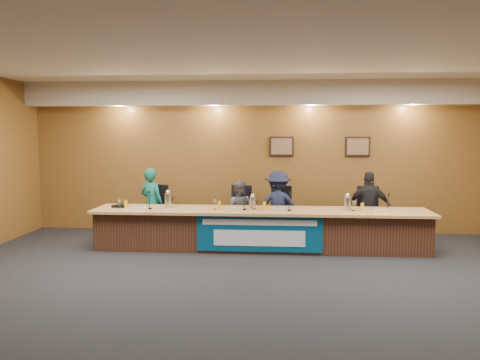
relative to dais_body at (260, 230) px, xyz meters
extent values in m
plane|color=black|center=(0.00, -2.40, -0.35)|extent=(10.00, 10.00, 0.00)
cube|color=silver|center=(0.00, -2.40, 2.85)|extent=(10.00, 8.00, 0.04)
cube|color=brown|center=(0.00, 1.60, 1.25)|extent=(10.00, 0.04, 3.20)
cube|color=beige|center=(0.00, 1.35, 2.60)|extent=(10.00, 0.50, 0.50)
cube|color=#422417|center=(0.00, 0.00, 0.00)|extent=(6.00, 0.80, 0.70)
cube|color=#B4854C|center=(0.00, -0.05, 0.38)|extent=(6.10, 0.95, 0.05)
cube|color=navy|center=(0.00, -0.41, 0.03)|extent=(2.20, 0.02, 0.65)
cube|color=silver|center=(0.00, -0.43, 0.23)|extent=(2.00, 0.01, 0.10)
cube|color=silver|center=(0.00, -0.43, -0.05)|extent=(1.60, 0.01, 0.28)
cube|color=black|center=(0.40, 1.57, 1.50)|extent=(0.52, 0.04, 0.42)
cube|color=black|center=(2.00, 1.57, 1.50)|extent=(0.52, 0.04, 0.42)
imported|color=#0E554A|center=(-2.20, 0.68, 0.37)|extent=(0.62, 0.53, 1.44)
imported|color=#4E4D53|center=(-0.45, 0.68, 0.25)|extent=(0.63, 0.52, 1.21)
imported|color=#131931|center=(0.33, 0.68, 0.35)|extent=(0.91, 0.53, 1.40)
imported|color=black|center=(2.10, 0.68, 0.35)|extent=(0.87, 0.49, 1.40)
cube|color=black|center=(-2.20, 0.78, 0.13)|extent=(0.63, 0.63, 0.08)
cube|color=black|center=(-0.45, 0.78, 0.13)|extent=(0.55, 0.55, 0.08)
cube|color=black|center=(0.33, 0.78, 0.13)|extent=(0.61, 0.61, 0.08)
cube|color=black|center=(2.10, 0.78, 0.13)|extent=(0.54, 0.54, 0.08)
cube|color=white|center=(-2.20, -0.29, 0.45)|extent=(0.24, 0.08, 0.10)
cylinder|color=black|center=(-2.01, -0.16, 0.41)|extent=(0.07, 0.07, 0.02)
cylinder|color=#F4A213|center=(-2.49, -0.08, 0.47)|extent=(0.06, 0.06, 0.15)
cylinder|color=silver|center=(-2.59, -0.12, 0.49)|extent=(0.08, 0.08, 0.18)
cube|color=white|center=(-0.42, -0.31, 0.45)|extent=(0.24, 0.08, 0.10)
cylinder|color=black|center=(-0.28, -0.13, 0.41)|extent=(0.07, 0.07, 0.02)
cylinder|color=#F4A213|center=(-0.74, -0.09, 0.47)|extent=(0.06, 0.06, 0.15)
cylinder|color=silver|center=(-0.81, -0.12, 0.49)|extent=(0.08, 0.08, 0.18)
cube|color=white|center=(0.35, -0.33, 0.45)|extent=(0.24, 0.08, 0.10)
cylinder|color=black|center=(0.53, -0.16, 0.41)|extent=(0.07, 0.07, 0.02)
cylinder|color=#F4A213|center=(0.08, -0.12, 0.47)|extent=(0.06, 0.06, 0.15)
cylinder|color=silver|center=(-0.11, -0.07, 0.49)|extent=(0.08, 0.08, 0.18)
cube|color=white|center=(2.12, -0.29, 0.45)|extent=(0.24, 0.08, 0.10)
cylinder|color=black|center=(2.24, -0.17, 0.41)|extent=(0.07, 0.07, 0.02)
cylinder|color=#F4A213|center=(1.82, -0.12, 0.47)|extent=(0.06, 0.06, 0.15)
cylinder|color=silver|center=(1.66, -0.12, 0.49)|extent=(0.08, 0.08, 0.18)
cylinder|color=silver|center=(-1.72, 0.05, 0.53)|extent=(0.13, 0.13, 0.26)
cylinder|color=silver|center=(-0.14, 0.01, 0.51)|extent=(0.11, 0.11, 0.22)
cylinder|color=silver|center=(1.57, -0.03, 0.52)|extent=(0.13, 0.13, 0.24)
cylinder|color=black|center=(-2.62, -0.01, 0.43)|extent=(0.32, 0.32, 0.05)
camera|label=1|loc=(0.28, -8.46, 1.79)|focal=35.00mm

